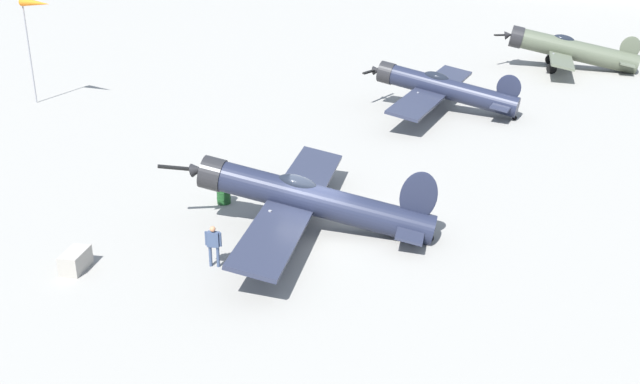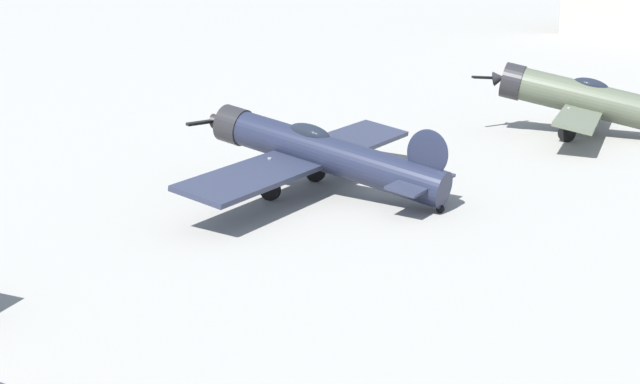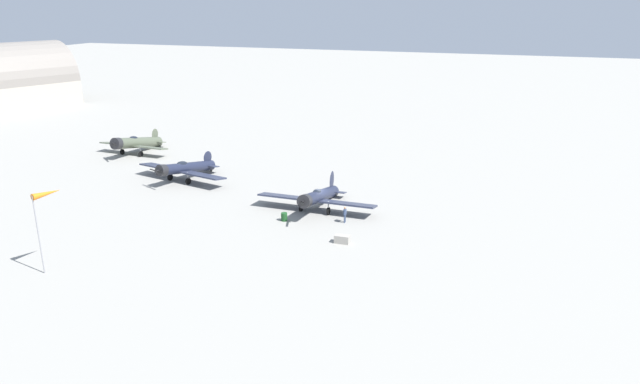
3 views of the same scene
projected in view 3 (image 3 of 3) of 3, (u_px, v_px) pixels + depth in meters
ground_plane at (320, 208)px, 63.24m from camera, size 400.00×400.00×0.00m
airplane_foreground at (318, 197)px, 62.32m from camera, size 12.94×11.81×3.32m
airplane_mid_apron at (185, 168)px, 72.44m from camera, size 13.06×10.05×2.93m
airplane_far_line at (136, 143)px, 85.01m from camera, size 11.04×11.20×3.40m
ground_crew_mechanic at (345, 213)px, 58.72m from camera, size 0.24×0.65×1.68m
equipment_crate at (342, 239)px, 53.98m from camera, size 1.40×0.79×0.77m
fuel_drum at (284, 217)px, 59.38m from camera, size 0.66×0.66×0.85m
windsock_mast at (46, 197)px, 46.96m from camera, size 1.22×2.46×6.90m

